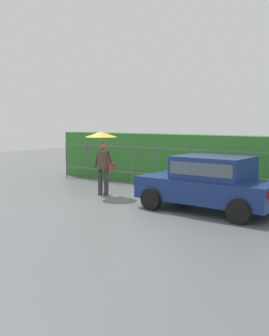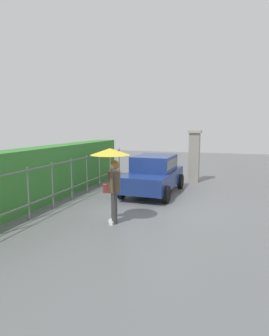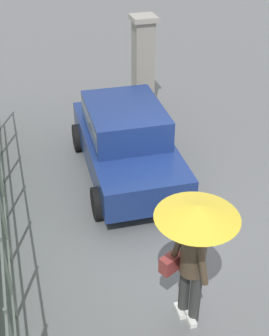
{
  "view_description": "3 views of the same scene",
  "coord_description": "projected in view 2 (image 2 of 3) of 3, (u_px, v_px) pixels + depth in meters",
  "views": [
    {
      "loc": [
        6.55,
        -9.3,
        2.42
      ],
      "look_at": [
        -0.48,
        0.37,
        1.02
      ],
      "focal_mm": 43.88,
      "sensor_mm": 36.0,
      "label": 1
    },
    {
      "loc": [
        -9.12,
        -2.23,
        2.65
      ],
      "look_at": [
        0.12,
        0.8,
        1.22
      ],
      "focal_mm": 31.11,
      "sensor_mm": 36.0,
      "label": 2
    },
    {
      "loc": [
        -6.03,
        2.66,
        5.36
      ],
      "look_at": [
        0.16,
        0.88,
        1.2
      ],
      "focal_mm": 49.7,
      "sensor_mm": 36.0,
      "label": 3
    }
  ],
  "objects": [
    {
      "name": "pedestrian",
      "position": [
        112.0,
        168.0,
        7.75
      ],
      "size": [
        1.04,
        1.04,
        2.06
      ],
      "rotation": [
        0.0,
        0.0,
        2.04
      ],
      "color": "#333333",
      "rests_on": "ground"
    },
    {
      "name": "fence_section",
      "position": [
        63.0,
        180.0,
        9.76
      ],
      "size": [
        10.58,
        0.05,
        1.5
      ],
      "color": "#59605B",
      "rests_on": "ground"
    },
    {
      "name": "car",
      "position": [
        154.0,
        173.0,
        11.44
      ],
      "size": [
        3.79,
        1.96,
        1.48
      ],
      "rotation": [
        0.0,
        0.0,
        3.11
      ],
      "color": "navy",
      "rests_on": "ground"
    },
    {
      "name": "hedge_row",
      "position": [
        39.0,
        175.0,
        10.03
      ],
      "size": [
        11.53,
        0.9,
        1.9
      ],
      "primitive_type": "cube",
      "color": "#387F33",
      "rests_on": "ground"
    },
    {
      "name": "gate_pillar",
      "position": [
        194.0,
        156.0,
        13.7
      ],
      "size": [
        0.6,
        0.6,
        2.42
      ],
      "color": "gray",
      "rests_on": "ground"
    },
    {
      "name": "ground_plane",
      "position": [
        156.0,
        206.0,
        9.65
      ],
      "size": [
        40.0,
        40.0,
        0.0
      ],
      "primitive_type": "plane",
      "color": "slate"
    }
  ]
}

